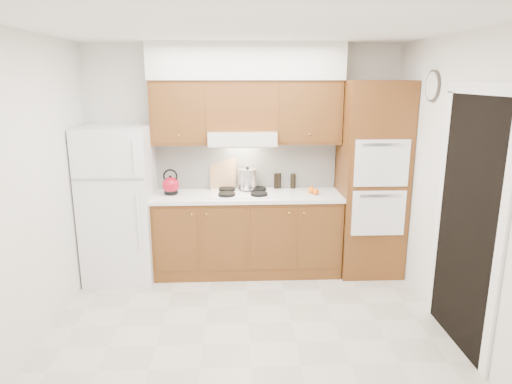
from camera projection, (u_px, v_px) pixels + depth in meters
floor at (248, 323)px, 4.26m from camera, size 3.60×3.60×0.00m
ceiling at (247, 29)px, 3.62m from camera, size 3.60×3.60×0.00m
wall_back at (244, 158)px, 5.39m from camera, size 3.60×0.02×2.60m
wall_left at (36, 190)px, 3.86m from camera, size 0.02×3.00×2.60m
wall_right at (451, 186)px, 4.02m from camera, size 0.02×3.00×2.60m
fridge at (120, 204)px, 5.09m from camera, size 0.75×0.72×1.72m
base_cabinets at (247, 235)px, 5.31m from camera, size 2.11×0.60×0.90m
countertop at (247, 196)px, 5.19m from camera, size 2.13×0.62×0.04m
backsplash at (246, 165)px, 5.40m from camera, size 2.11×0.03×0.56m
oven_cabinet at (371, 179)px, 5.19m from camera, size 0.70×0.65×2.20m
upper_cab_left at (180, 112)px, 5.07m from camera, size 0.63×0.33×0.70m
upper_cab_right at (308, 112)px, 5.13m from camera, size 0.73×0.33×0.70m
range_hood at (242, 137)px, 5.11m from camera, size 0.75×0.45×0.15m
upper_cab_over_hood at (242, 105)px, 5.08m from camera, size 0.75×0.33×0.55m
soffit at (246, 61)px, 4.95m from camera, size 2.13×0.36×0.40m
cooktop at (243, 193)px, 5.20m from camera, size 0.74×0.50×0.01m
doorway at (466, 225)px, 3.74m from camera, size 0.02×0.90×2.10m
wall_clock at (433, 86)px, 4.34m from camera, size 0.02×0.30×0.30m
kettle at (171, 185)px, 5.15m from camera, size 0.25×0.25×0.19m
cutting_board at (223, 172)px, 5.37m from camera, size 0.31×0.12×0.40m
stock_pot at (247, 179)px, 5.29m from camera, size 0.25×0.25×0.22m
condiment_a at (276, 181)px, 5.43m from camera, size 0.06×0.06×0.18m
condiment_b at (279, 181)px, 5.43m from camera, size 0.07×0.07×0.18m
condiment_c at (293, 181)px, 5.44m from camera, size 0.08×0.08×0.17m
orange_near at (316, 192)px, 5.15m from camera, size 0.08×0.08×0.07m
orange_far at (311, 190)px, 5.21m from camera, size 0.10×0.10×0.08m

